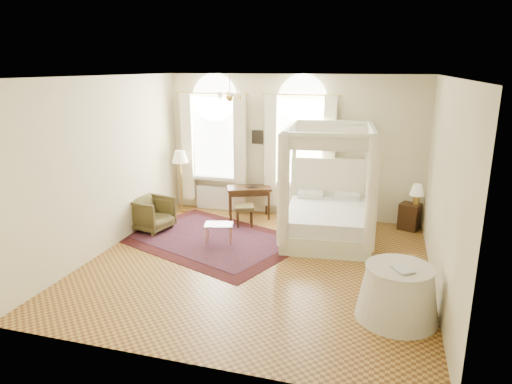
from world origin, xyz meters
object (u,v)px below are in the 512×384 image
coffee_table (219,226)px  armchair (152,214)px  writing_desk (249,192)px  side_table (398,293)px  canopy_bed (327,215)px  nightstand (410,217)px  stool (244,209)px  floor_lamp (180,160)px

coffee_table → armchair: bearing=170.8°
writing_desk → side_table: size_ratio=0.98×
canopy_bed → nightstand: (1.67, 1.11, -0.24)m
canopy_bed → stool: size_ratio=4.42×
writing_desk → armchair: size_ratio=1.42×
floor_lamp → nightstand: bearing=2.4°
nightstand → floor_lamp: bearing=-177.6°
canopy_bed → nightstand: size_ratio=4.04×
armchair → side_table: 5.60m
nightstand → coffee_table: 4.19m
stool → floor_lamp: size_ratio=0.35×
nightstand → coffee_table: nightstand is taller
nightstand → side_table: 3.92m
armchair → floor_lamp: floor_lamp is taller
writing_desk → armchair: 2.27m
writing_desk → coffee_table: size_ratio=1.75×
nightstand → writing_desk: writing_desk is taller
canopy_bed → armchair: canopy_bed is taller
nightstand → stool: 3.63m
nightstand → writing_desk: (-3.61, -0.23, 0.35)m
canopy_bed → stool: canopy_bed is taller
writing_desk → side_table: 4.95m
stool → nightstand: bearing=12.5°
stool → side_table: (3.25, -3.12, -0.01)m
coffee_table → stool: bearing=79.4°
canopy_bed → coffee_table: bearing=-159.8°
canopy_bed → side_table: bearing=-63.9°
side_table → coffee_table: bearing=149.5°
nightstand → coffee_table: bearing=-153.5°
writing_desk → armchair: bearing=-142.7°
canopy_bed → floor_lamp: bearing=166.5°
writing_desk → stool: 0.61m
coffee_table → canopy_bed: bearing=20.2°
writing_desk → coffee_table: writing_desk is taller
stool → floor_lamp: bearing=162.6°
stool → side_table: side_table is taller
coffee_table → side_table: 4.01m
armchair → side_table: bearing=-102.3°
armchair → side_table: (5.11, -2.30, 0.02)m
side_table → armchair: bearing=155.7°
writing_desk → stool: writing_desk is taller
stool → coffee_table: 1.11m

